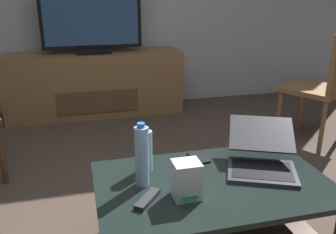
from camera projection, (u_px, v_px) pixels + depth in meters
coffee_table at (212, 204)px, 1.71m from camera, size 1.07×0.68×0.40m
media_cabinet at (96, 84)px, 3.73m from camera, size 1.76×0.46×0.64m
television at (91, 18)px, 3.49m from camera, size 0.97×0.20×0.72m
dining_chair at (325, 83)px, 2.92m from camera, size 0.60×0.60×0.93m
laptop at (262, 155)px, 1.78m from camera, size 0.47×0.52×0.19m
router_box at (186, 180)px, 1.51m from camera, size 0.11×0.11×0.16m
water_bottle_near at (146, 150)px, 1.73m from camera, size 0.06×0.06×0.22m
water_bottle_far at (142, 156)px, 1.59m from camera, size 0.06×0.06×0.30m
cell_phone at (199, 158)px, 1.89m from camera, size 0.09×0.15×0.01m
tv_remote at (148, 199)px, 1.50m from camera, size 0.13×0.15×0.02m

